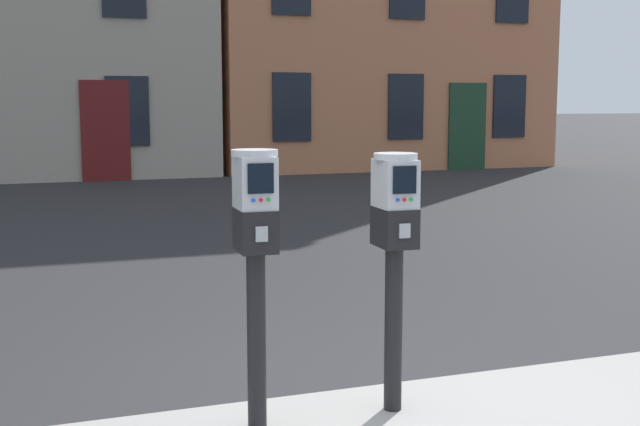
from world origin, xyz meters
TOP-DOWN VIEW (x-y plane):
  - parking_meter_near_kerb at (-0.46, -0.16)m, footprint 0.23×0.26m
  - parking_meter_twin_adjacent at (0.25, -0.16)m, footprint 0.23×0.26m

SIDE VIEW (x-z plane):
  - parking_meter_twin_adjacent at x=0.25m, z-range 0.39..1.69m
  - parking_meter_near_kerb at x=-0.46m, z-range 0.39..1.73m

